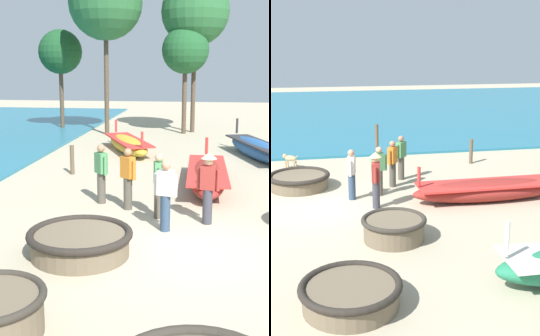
{
  "view_description": "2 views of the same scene",
  "coord_description": "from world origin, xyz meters",
  "views": [
    {
      "loc": [
        0.17,
        -8.81,
        3.54
      ],
      "look_at": [
        -1.54,
        2.95,
        0.97
      ],
      "focal_mm": 50.0,
      "sensor_mm": 36.0,
      "label": 1
    },
    {
      "loc": [
        13.16,
        -0.19,
        4.64
      ],
      "look_at": [
        -0.31,
        2.6,
        0.98
      ],
      "focal_mm": 50.0,
      "sensor_mm": 36.0,
      "label": 2
    }
  ],
  "objects": [
    {
      "name": "ground_plane",
      "position": [
        0.0,
        0.0,
        0.0
      ],
      "size": [
        80.0,
        80.0,
        0.0
      ],
      "primitive_type": "plane",
      "color": "tan"
    },
    {
      "name": "sea",
      "position": [
        -20.07,
        4.0,
        0.05
      ],
      "size": [
        28.0,
        52.0,
        0.1
      ],
      "primitive_type": "cube",
      "color": "teal",
      "rests_on": "ground"
    },
    {
      "name": "coracle_front_left",
      "position": [
        -2.07,
        -0.63,
        0.28
      ],
      "size": [
        2.03,
        2.03,
        0.51
      ],
      "color": "brown",
      "rests_on": "ground"
    },
    {
      "name": "coracle_upturned",
      "position": [
        5.51,
        0.38,
        0.27
      ],
      "size": [
        1.9,
        1.9,
        0.49
      ],
      "color": "brown",
      "rests_on": "ground"
    },
    {
      "name": "coracle_far_left",
      "position": [
        2.71,
        1.69,
        0.31
      ],
      "size": [
        1.6,
        1.6,
        0.58
      ],
      "color": "brown",
      "rests_on": "ground"
    },
    {
      "name": "long_boat_white_hull",
      "position": [
        0.36,
        5.05,
        0.34
      ],
      "size": [
        1.18,
        4.76,
        1.18
      ],
      "color": "maroon",
      "rests_on": "ground"
    },
    {
      "name": "fisherman_by_coracle",
      "position": [
        -0.58,
        0.98,
        0.84
      ],
      "size": [
        0.52,
        0.3,
        1.57
      ],
      "color": "#2D425B",
      "rests_on": "ground"
    },
    {
      "name": "fisherman_crouching",
      "position": [
        -1.64,
        2.44,
        0.84
      ],
      "size": [
        0.44,
        0.38,
        1.57
      ],
      "color": "#4C473D",
      "rests_on": "ground"
    },
    {
      "name": "fisherman_standing_left",
      "position": [
        -0.8,
        1.86,
        0.84
      ],
      "size": [
        0.28,
        0.52,
        1.57
      ],
      "color": "#4C473D",
      "rests_on": "ground"
    },
    {
      "name": "fisherman_with_hat",
      "position": [
        0.34,
        1.6,
        0.96
      ],
      "size": [
        0.52,
        0.36,
        1.67
      ],
      "color": "#383842",
      "rests_on": "ground"
    },
    {
      "name": "fisherman_hauling",
      "position": [
        -2.42,
        2.88,
        0.84
      ],
      "size": [
        0.39,
        0.42,
        1.57
      ],
      "color": "#4C473D",
      "rests_on": "ground"
    },
    {
      "name": "dog",
      "position": [
        -4.84,
        -1.02,
        0.37
      ],
      "size": [
        0.44,
        0.61,
        0.55
      ],
      "color": "tan",
      "rests_on": "ground"
    },
    {
      "name": "mooring_post_inland",
      "position": [
        -4.11,
        6.07,
        0.49
      ],
      "size": [
        0.14,
        0.14,
        0.99
      ],
      "primitive_type": "cylinder",
      "color": "brown",
      "rests_on": "ground"
    },
    {
      "name": "mooring_post_shoreline",
      "position": [
        -5.37,
        2.46,
        0.75
      ],
      "size": [
        0.14,
        0.14,
        1.5
      ],
      "primitive_type": "cylinder",
      "color": "brown",
      "rests_on": "ground"
    }
  ]
}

